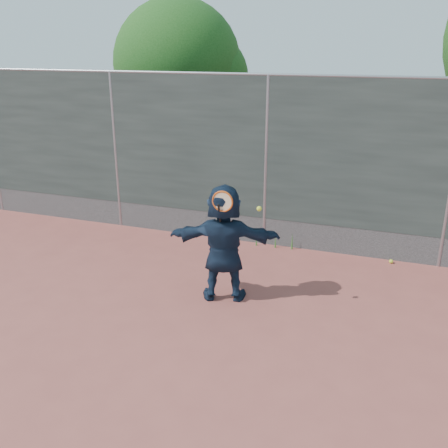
% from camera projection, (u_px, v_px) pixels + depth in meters
% --- Properties ---
extents(ground, '(80.00, 80.00, 0.00)m').
position_uv_depth(ground, '(189.00, 345.00, 6.12)').
color(ground, '#9E4C42').
rests_on(ground, ground).
extents(player, '(1.65, 0.90, 1.70)m').
position_uv_depth(player, '(224.00, 243.00, 6.98)').
color(player, '#15253B').
rests_on(player, ground).
extents(ball_ground, '(0.07, 0.07, 0.07)m').
position_uv_depth(ball_ground, '(391.00, 261.00, 8.38)').
color(ball_ground, '#CBD830').
rests_on(ball_ground, ground).
extents(fence, '(20.00, 0.06, 3.03)m').
position_uv_depth(fence, '(266.00, 159.00, 8.69)').
color(fence, '#38423D').
rests_on(fence, ground).
extents(swing_action, '(0.67, 0.13, 0.51)m').
position_uv_depth(swing_action, '(226.00, 203.00, 6.56)').
color(swing_action, '#C64C12').
rests_on(swing_action, ground).
extents(tree_left, '(3.15, 3.00, 4.53)m').
position_uv_depth(tree_left, '(184.00, 68.00, 11.82)').
color(tree_left, '#382314').
rests_on(tree_left, ground).
extents(weed_clump, '(0.68, 0.07, 0.30)m').
position_uv_depth(weed_clump, '(278.00, 241.00, 8.98)').
color(weed_clump, '#387226').
rests_on(weed_clump, ground).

